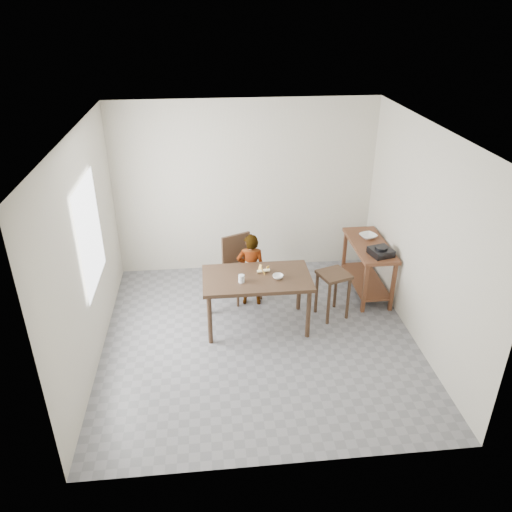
{
  "coord_description": "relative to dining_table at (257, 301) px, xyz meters",
  "views": [
    {
      "loc": [
        -0.59,
        -5.26,
        3.95
      ],
      "look_at": [
        0.0,
        0.4,
        1.0
      ],
      "focal_mm": 35.0,
      "sensor_mm": 36.0,
      "label": 1
    }
  ],
  "objects": [
    {
      "name": "child",
      "position": [
        -0.02,
        0.56,
        0.17
      ],
      "size": [
        0.42,
        0.3,
        1.1
      ],
      "primitive_type": "imported",
      "rotation": [
        0.0,
        0.0,
        3.05
      ],
      "color": "silver",
      "rests_on": "floor"
    },
    {
      "name": "floor",
      "position": [
        0.0,
        -0.3,
        -0.4
      ],
      "size": [
        4.0,
        4.0,
        0.04
      ],
      "primitive_type": "cube",
      "color": "slate",
      "rests_on": "ground"
    },
    {
      "name": "dining_table",
      "position": [
        0.0,
        0.0,
        0.0
      ],
      "size": [
        1.4,
        0.8,
        0.75
      ],
      "primitive_type": null,
      "color": "#392619",
      "rests_on": "floor"
    },
    {
      "name": "dining_chair",
      "position": [
        -0.12,
        0.74,
        0.09
      ],
      "size": [
        0.59,
        0.59,
        0.93
      ],
      "primitive_type": null,
      "rotation": [
        0.0,
        0.0,
        0.42
      ],
      "color": "#392619",
      "rests_on": "floor"
    },
    {
      "name": "banana",
      "position": [
        0.1,
        0.1,
        0.41
      ],
      "size": [
        0.19,
        0.14,
        0.07
      ],
      "primitive_type": null,
      "rotation": [
        0.0,
        0.0,
        0.02
      ],
      "color": "#F4E247",
      "rests_on": "dining_table"
    },
    {
      "name": "wall_back",
      "position": [
        0.0,
        1.72,
        0.98
      ],
      "size": [
        4.0,
        0.04,
        2.7
      ],
      "primitive_type": "cube",
      "color": "beige",
      "rests_on": "ground"
    },
    {
      "name": "serving_bowl",
      "position": [
        1.75,
        0.89,
        0.45
      ],
      "size": [
        0.31,
        0.31,
        0.06
      ],
      "primitive_type": "imported",
      "rotation": [
        0.0,
        0.0,
        0.39
      ],
      "color": "white",
      "rests_on": "prep_counter"
    },
    {
      "name": "ceiling",
      "position": [
        0.0,
        -0.3,
        2.35
      ],
      "size": [
        4.0,
        4.0,
        0.04
      ],
      "primitive_type": "cube",
      "color": "white",
      "rests_on": "wall_back"
    },
    {
      "name": "window_pane",
      "position": [
        -1.97,
        -0.1,
        1.12
      ],
      "size": [
        0.02,
        1.1,
        1.3
      ],
      "primitive_type": "cube",
      "color": "white",
      "rests_on": "wall_left"
    },
    {
      "name": "glass_tumbler",
      "position": [
        -0.21,
        -0.11,
        0.42
      ],
      "size": [
        0.1,
        0.1,
        0.1
      ],
      "primitive_type": "cylinder",
      "rotation": [
        0.0,
        0.0,
        -0.35
      ],
      "color": "silver",
      "rests_on": "dining_table"
    },
    {
      "name": "stool",
      "position": [
        1.06,
        0.13,
        -0.04
      ],
      "size": [
        0.48,
        0.48,
        0.67
      ],
      "primitive_type": null,
      "rotation": [
        0.0,
        0.0,
        0.33
      ],
      "color": "#392619",
      "rests_on": "floor"
    },
    {
      "name": "gas_burner",
      "position": [
        1.75,
        0.34,
        0.47
      ],
      "size": [
        0.35,
        0.35,
        0.1
      ],
      "primitive_type": "cube",
      "rotation": [
        0.0,
        0.0,
        0.25
      ],
      "color": "black",
      "rests_on": "prep_counter"
    },
    {
      "name": "prep_counter",
      "position": [
        1.72,
        0.7,
        0.03
      ],
      "size": [
        0.5,
        1.2,
        0.8
      ],
      "primitive_type": null,
      "color": "#58311C",
      "rests_on": "floor"
    },
    {
      "name": "wall_front",
      "position": [
        0.0,
        -2.32,
        0.98
      ],
      "size": [
        4.0,
        0.04,
        2.7
      ],
      "primitive_type": "cube",
      "color": "beige",
      "rests_on": "ground"
    },
    {
      "name": "small_bowl",
      "position": [
        0.27,
        -0.06,
        0.4
      ],
      "size": [
        0.17,
        0.17,
        0.04
      ],
      "primitive_type": "imported",
      "rotation": [
        0.0,
        0.0,
        0.23
      ],
      "color": "white",
      "rests_on": "dining_table"
    },
    {
      "name": "wall_right",
      "position": [
        2.02,
        -0.3,
        0.98
      ],
      "size": [
        0.04,
        4.0,
        2.7
      ],
      "primitive_type": "cube",
      "color": "beige",
      "rests_on": "ground"
    },
    {
      "name": "wall_left",
      "position": [
        -2.02,
        -0.3,
        0.98
      ],
      "size": [
        0.04,
        4.0,
        2.7
      ],
      "primitive_type": "cube",
      "color": "beige",
      "rests_on": "ground"
    }
  ]
}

